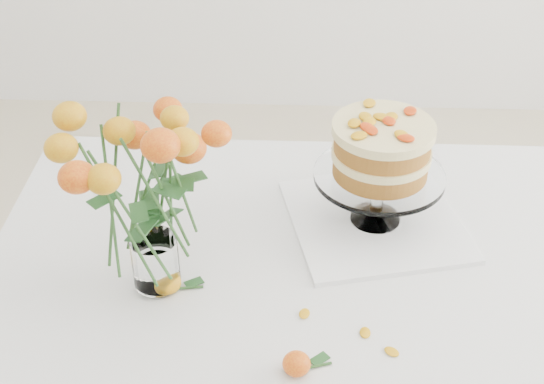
# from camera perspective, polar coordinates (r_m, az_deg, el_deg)

# --- Properties ---
(table) EXTENTS (1.43, 0.93, 0.76)m
(table) POSITION_cam_1_polar(r_m,az_deg,el_deg) (1.43, 7.25, -8.80)
(table) COLOR tan
(table) RESTS_ON ground
(napkin) EXTENTS (0.39, 0.39, 0.01)m
(napkin) POSITION_cam_1_polar(r_m,az_deg,el_deg) (1.50, 7.74, -2.16)
(napkin) COLOR white
(napkin) RESTS_ON table
(cake_stand) EXTENTS (0.25, 0.25, 0.22)m
(cake_stand) POSITION_cam_1_polar(r_m,az_deg,el_deg) (1.41, 8.23, 2.81)
(cake_stand) COLOR white
(cake_stand) RESTS_ON napkin
(rose_vase) EXTENTS (0.30, 0.30, 0.41)m
(rose_vase) POSITION_cam_1_polar(r_m,az_deg,el_deg) (1.22, -9.54, 1.52)
(rose_vase) COLOR white
(rose_vase) RESTS_ON table
(loose_rose_near) EXTENTS (0.08, 0.05, 0.04)m
(loose_rose_near) POSITION_cam_1_polar(r_m,az_deg,el_deg) (1.34, -7.82, -6.77)
(loose_rose_near) COLOR gold
(loose_rose_near) RESTS_ON table
(loose_rose_far) EXTENTS (0.08, 0.04, 0.04)m
(loose_rose_far) POSITION_cam_1_polar(r_m,az_deg,el_deg) (1.20, 1.88, -12.80)
(loose_rose_far) COLOR red
(loose_rose_far) RESTS_ON table
(stray_petal_a) EXTENTS (0.03, 0.02, 0.00)m
(stray_petal_a) POSITION_cam_1_polar(r_m,az_deg,el_deg) (1.30, 2.46, -9.15)
(stray_petal_a) COLOR orange
(stray_petal_a) RESTS_ON table
(stray_petal_b) EXTENTS (0.03, 0.02, 0.00)m
(stray_petal_b) POSITION_cam_1_polar(r_m,az_deg,el_deg) (1.27, 7.03, -10.48)
(stray_petal_b) COLOR orange
(stray_petal_b) RESTS_ON table
(stray_petal_c) EXTENTS (0.03, 0.02, 0.00)m
(stray_petal_c) POSITION_cam_1_polar(r_m,az_deg,el_deg) (1.25, 9.00, -11.80)
(stray_petal_c) COLOR orange
(stray_petal_c) RESTS_ON table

